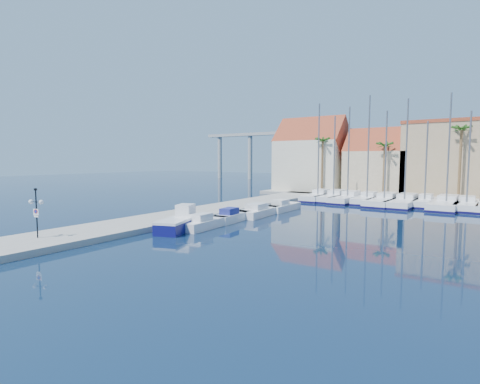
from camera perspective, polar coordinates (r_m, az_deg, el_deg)
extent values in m
plane|color=black|center=(26.01, -10.82, -8.89)|extent=(260.00, 260.00, 0.00)
cube|color=gray|center=(41.71, -6.46, -3.23)|extent=(6.00, 77.00, 0.50)
cube|color=gray|center=(66.54, 27.20, -0.68)|extent=(54.00, 16.00, 0.50)
cylinder|color=black|center=(30.86, -28.58, -2.85)|extent=(0.09, 0.09, 3.64)
cylinder|color=black|center=(30.92, -28.95, -1.32)|extent=(0.44, 0.19, 0.05)
cylinder|color=black|center=(30.61, -28.34, -1.35)|extent=(0.44, 0.19, 0.05)
sphere|color=white|center=(31.08, -29.25, -1.30)|extent=(0.33, 0.33, 0.33)
sphere|color=white|center=(30.46, -28.02, -1.37)|extent=(0.33, 0.33, 0.33)
cube|color=black|center=(30.69, -28.72, 0.35)|extent=(0.22, 0.17, 0.15)
cube|color=white|center=(30.81, -28.66, -2.69)|extent=(0.44, 0.18, 0.45)
cylinder|color=red|center=(30.79, -28.69, -2.61)|extent=(0.30, 0.11, 0.31)
cylinder|color=#1933A5|center=(30.78, -28.70, -2.61)|extent=(0.21, 0.08, 0.22)
cube|color=white|center=(30.85, -28.63, -3.28)|extent=(0.35, 0.15, 0.13)
cube|color=#0E0E56|center=(33.33, -9.13, -4.99)|extent=(3.89, 6.45, 0.92)
cube|color=white|center=(33.24, -9.14, -4.03)|extent=(3.89, 6.45, 0.20)
cube|color=white|center=(34.26, -8.30, -2.80)|extent=(1.78, 1.97, 1.12)
cube|color=white|center=(33.99, -5.36, -4.85)|extent=(2.08, 5.58, 0.80)
cube|color=white|center=(33.44, -5.93, -3.80)|extent=(1.34, 1.99, 0.60)
cube|color=white|center=(37.65, -1.23, -3.87)|extent=(2.22, 5.54, 0.80)
cube|color=navy|center=(37.08, -1.65, -2.91)|extent=(1.38, 1.99, 0.60)
cube|color=white|center=(41.62, 3.02, -3.02)|extent=(2.80, 7.41, 0.80)
cube|color=white|center=(40.89, 2.55, -2.17)|extent=(1.79, 2.65, 0.60)
cube|color=white|center=(45.63, 6.54, -2.34)|extent=(2.07, 6.23, 0.80)
cube|color=white|center=(44.99, 6.19, -1.54)|extent=(1.42, 2.19, 0.60)
cube|color=white|center=(58.05, 11.93, -0.74)|extent=(2.92, 9.96, 1.00)
cube|color=#100D43|center=(58.08, 11.93, -1.06)|extent=(2.98, 10.03, 0.28)
cube|color=white|center=(58.90, 12.28, 0.11)|extent=(1.90, 3.03, 0.60)
cylinder|color=slate|center=(57.33, 11.89, 6.41)|extent=(0.20, 0.20, 13.43)
cube|color=white|center=(57.65, 14.22, -0.83)|extent=(2.83, 10.42, 1.00)
cube|color=#100D43|center=(57.69, 14.22, -1.14)|extent=(2.89, 10.48, 0.28)
cube|color=white|center=(58.55, 14.60, 0.04)|extent=(1.93, 3.14, 0.60)
cylinder|color=slate|center=(56.89, 14.17, 5.40)|extent=(0.20, 0.20, 11.49)
cube|color=white|center=(56.36, 16.24, -1.00)|extent=(3.07, 10.24, 1.00)
cube|color=#100D43|center=(56.39, 16.23, -1.33)|extent=(3.13, 10.30, 0.28)
cube|color=white|center=(57.23, 16.62, -0.12)|extent=(1.97, 3.12, 0.60)
cylinder|color=slate|center=(55.61, 16.23, 5.93)|extent=(0.20, 0.20, 12.58)
cube|color=white|center=(55.78, 18.88, -1.14)|extent=(2.60, 9.31, 1.00)
cube|color=#100D43|center=(55.82, 18.88, -1.46)|extent=(2.66, 9.37, 0.28)
cube|color=white|center=(56.60, 19.14, -0.24)|extent=(1.74, 2.81, 0.60)
cylinder|color=slate|center=(55.07, 18.99, 6.57)|extent=(0.20, 0.20, 13.93)
cube|color=white|center=(54.76, 21.27, -1.32)|extent=(3.36, 11.55, 1.00)
cube|color=#100D43|center=(54.79, 21.26, -1.65)|extent=(3.43, 11.61, 0.28)
cube|color=white|center=(55.79, 21.60, -0.39)|extent=(2.20, 3.51, 0.60)
cylinder|color=slate|center=(53.91, 21.33, 5.31)|extent=(0.20, 0.20, 11.63)
cube|color=white|center=(54.31, 23.89, -1.46)|extent=(3.38, 11.56, 1.00)
cube|color=#100D43|center=(54.35, 23.88, -1.79)|extent=(3.44, 11.62, 0.28)
cube|color=white|center=(55.35, 24.18, -0.52)|extent=(2.21, 3.51, 0.60)
cylinder|color=slate|center=(53.47, 24.03, 5.96)|extent=(0.20, 0.20, 13.00)
cube|color=white|center=(54.97, 26.36, -1.47)|extent=(2.13, 8.17, 1.00)
cube|color=#100D43|center=(55.01, 26.34, -1.81)|extent=(2.19, 8.23, 0.28)
cube|color=white|center=(55.70, 26.50, -0.57)|extent=(1.49, 2.45, 0.60)
cylinder|color=slate|center=(54.27, 26.52, 4.31)|extent=(0.20, 0.20, 10.09)
cube|color=white|center=(54.20, 28.99, -1.67)|extent=(3.50, 11.98, 1.00)
cube|color=#100D43|center=(54.23, 28.97, -2.00)|extent=(3.57, 12.04, 0.28)
cube|color=white|center=(55.29, 29.18, -0.72)|extent=(2.29, 3.64, 0.60)
cylinder|color=slate|center=(53.33, 29.23, 5.95)|extent=(0.20, 0.20, 13.35)
cube|color=white|center=(54.10, 31.26, -1.78)|extent=(2.60, 9.65, 1.00)
cube|color=#100D43|center=(54.13, 31.24, -2.11)|extent=(2.66, 9.71, 0.28)
cube|color=white|center=(54.98, 31.34, -0.85)|extent=(1.78, 2.90, 0.60)
cylinder|color=slate|center=(53.32, 31.53, 4.60)|extent=(0.20, 0.20, 11.02)
cube|color=beige|center=(70.57, 10.90, 3.94)|extent=(12.00, 9.00, 9.00)
cube|color=brown|center=(70.64, 10.96, 7.59)|extent=(12.30, 9.00, 9.00)
cube|color=tan|center=(66.77, 20.39, 2.80)|extent=(10.00, 8.00, 7.00)
cube|color=brown|center=(66.74, 20.48, 5.80)|extent=(10.30, 8.00, 8.00)
cube|color=tan|center=(65.99, 29.99, 4.16)|extent=(14.00, 10.00, 11.00)
cube|color=brown|center=(66.22, 30.21, 9.14)|extent=(14.20, 10.20, 0.50)
cylinder|color=brown|center=(64.42, 12.41, 3.82)|extent=(0.36, 0.36, 9.00)
sphere|color=#235117|center=(64.49, 12.48, 7.68)|extent=(2.60, 2.60, 2.60)
cylinder|color=brown|center=(61.42, 21.10, 3.08)|extent=(0.36, 0.36, 8.00)
sphere|color=#235117|center=(61.44, 21.21, 6.67)|extent=(2.60, 2.60, 2.60)
cylinder|color=brown|center=(59.93, 30.50, 3.64)|extent=(0.36, 0.36, 10.00)
sphere|color=#235117|center=(60.07, 30.70, 8.27)|extent=(2.60, 2.60, 2.60)
cube|color=#9E9E99|center=(114.67, 4.97, 8.89)|extent=(48.00, 2.20, 0.90)
cylinder|color=#9E9E99|center=(125.40, -3.09, 5.36)|extent=(1.40, 1.40, 14.00)
cylinder|color=#9E9E99|center=(118.52, 1.55, 5.39)|extent=(1.40, 1.40, 14.00)
cylinder|color=#9E9E99|center=(112.50, 6.73, 5.38)|extent=(1.40, 1.40, 14.00)
cylinder|color=#9E9E99|center=(107.49, 12.43, 5.31)|extent=(1.40, 1.40, 14.00)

